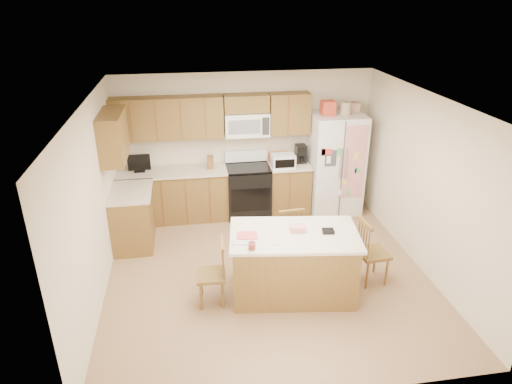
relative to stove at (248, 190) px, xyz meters
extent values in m
plane|color=#8C6243|center=(0.00, -1.94, -0.47)|extent=(4.50, 4.50, 0.00)
cube|color=beige|center=(0.00, 0.31, 0.78)|extent=(4.50, 0.10, 2.50)
cube|color=beige|center=(0.00, -4.19, 0.78)|extent=(4.50, 0.10, 2.50)
cube|color=beige|center=(-2.25, -1.94, 0.78)|extent=(0.10, 4.50, 2.50)
cube|color=beige|center=(2.25, -1.94, 0.78)|extent=(0.10, 4.50, 2.50)
cube|color=white|center=(0.00, -1.94, 2.03)|extent=(4.50, 4.50, 0.04)
cube|color=olive|center=(-1.31, 0.01, -0.03)|extent=(1.87, 0.60, 0.88)
cube|color=olive|center=(0.74, 0.01, -0.03)|extent=(0.72, 0.60, 0.88)
cube|color=olive|center=(-1.95, -0.76, -0.03)|extent=(0.60, 0.95, 0.88)
cube|color=beige|center=(-1.31, 0.00, 0.43)|extent=(1.87, 0.64, 0.04)
cube|color=beige|center=(0.74, 0.00, 0.43)|extent=(0.72, 0.64, 0.04)
cube|color=beige|center=(-1.94, -0.76, 0.43)|extent=(0.64, 0.95, 0.04)
cube|color=olive|center=(-1.32, 0.15, 1.33)|extent=(1.85, 0.33, 0.70)
cube|color=olive|center=(0.75, 0.15, 1.33)|extent=(0.70, 0.33, 0.70)
cube|color=olive|center=(0.00, 0.15, 1.53)|extent=(0.76, 0.33, 0.29)
cube|color=olive|center=(-2.08, -0.76, 1.33)|extent=(0.33, 0.95, 0.70)
cube|color=brown|center=(-1.90, -0.02, 1.33)|extent=(0.02, 0.01, 0.66)
cube|color=brown|center=(-1.90, -0.29, -0.03)|extent=(0.02, 0.01, 0.84)
cube|color=brown|center=(-1.50, -0.02, 1.33)|extent=(0.02, 0.01, 0.66)
cube|color=brown|center=(-1.50, -0.29, -0.03)|extent=(0.02, 0.01, 0.84)
cube|color=brown|center=(-1.10, -0.02, 1.33)|extent=(0.02, 0.01, 0.66)
cube|color=brown|center=(-1.10, -0.29, -0.03)|extent=(0.02, 0.01, 0.84)
cube|color=brown|center=(-0.70, -0.02, 1.33)|extent=(0.01, 0.01, 0.66)
cube|color=brown|center=(-0.70, -0.29, -0.03)|extent=(0.01, 0.01, 0.84)
cube|color=brown|center=(0.70, -0.02, 1.33)|extent=(0.01, 0.01, 0.66)
cube|color=brown|center=(0.70, -0.29, -0.03)|extent=(0.01, 0.01, 0.84)
cube|color=white|center=(0.00, 0.12, 1.18)|extent=(0.76, 0.38, 0.40)
cube|color=slate|center=(-0.06, -0.07, 1.18)|extent=(0.54, 0.01, 0.24)
cube|color=#262626|center=(0.30, -0.07, 1.18)|extent=(0.12, 0.01, 0.30)
cube|color=olive|center=(-0.65, 0.01, 0.56)|extent=(0.10, 0.14, 0.22)
cube|color=black|center=(-1.85, 0.03, 0.46)|extent=(0.18, 0.12, 0.02)
cube|color=black|center=(-1.85, 0.03, 0.62)|extent=(0.38, 0.03, 0.28)
cube|color=#E6571C|center=(0.58, 0.09, 0.54)|extent=(0.35, 0.22, 0.18)
cube|color=white|center=(0.60, -0.14, 0.56)|extent=(0.40, 0.28, 0.23)
cube|color=black|center=(0.60, -0.28, 0.56)|extent=(0.34, 0.01, 0.15)
cube|color=black|center=(0.96, 0.06, 0.61)|extent=(0.18, 0.22, 0.32)
cylinder|color=black|center=(0.96, -0.01, 0.54)|extent=(0.12, 0.12, 0.12)
cube|color=black|center=(0.00, -0.01, -0.03)|extent=(0.76, 0.64, 0.88)
cube|color=black|center=(0.00, -0.33, -0.05)|extent=(0.68, 0.01, 0.42)
cube|color=black|center=(0.00, -0.01, 0.43)|extent=(0.76, 0.64, 0.03)
cube|color=white|center=(0.00, 0.25, 0.56)|extent=(0.76, 0.10, 0.20)
cube|color=white|center=(1.57, -0.06, 0.43)|extent=(0.90, 0.75, 1.80)
cube|color=#4C4C4C|center=(1.57, -0.44, 0.43)|extent=(0.02, 0.01, 1.75)
cube|color=silver|center=(1.52, -0.47, 0.58)|extent=(0.02, 0.03, 0.55)
cube|color=silver|center=(1.62, -0.47, 0.58)|extent=(0.02, 0.03, 0.55)
cube|color=#3F3F44|center=(1.35, -0.44, 0.68)|extent=(0.20, 0.01, 0.28)
cube|color=#D84C59|center=(1.77, -0.44, 0.58)|extent=(0.42, 0.01, 1.30)
cube|color=red|center=(1.37, -0.06, 1.45)|extent=(0.22, 0.22, 0.24)
cylinder|color=tan|center=(1.67, -0.11, 1.44)|extent=(0.18, 0.18, 0.22)
cube|color=tan|center=(1.85, 0.02, 1.42)|extent=(0.18, 0.20, 0.18)
cube|color=olive|center=(0.26, -2.44, -0.04)|extent=(1.67, 1.08, 0.86)
cube|color=beige|center=(0.26, -2.44, 0.41)|extent=(1.76, 1.17, 0.04)
cylinder|color=red|center=(-0.34, -2.73, 0.46)|extent=(0.08, 0.08, 0.06)
cylinder|color=white|center=(-0.34, -2.73, 0.47)|extent=(0.09, 0.09, 0.09)
cube|color=#DB8779|center=(0.31, -2.37, 0.46)|extent=(0.22, 0.17, 0.07)
cube|color=black|center=(0.69, -2.48, 0.45)|extent=(0.16, 0.14, 0.04)
cube|color=white|center=(-0.39, -2.51, 0.44)|extent=(0.33, 0.28, 0.01)
cube|color=#D84C4C|center=(-0.35, -2.43, 0.45)|extent=(0.28, 0.23, 0.01)
cylinder|color=white|center=(-0.04, -2.68, 0.43)|extent=(0.14, 0.03, 0.01)
cube|color=olive|center=(-0.83, -2.48, -0.06)|extent=(0.39, 0.40, 0.04)
cylinder|color=olive|center=(-0.96, -2.32, -0.28)|extent=(0.03, 0.03, 0.39)
cylinder|color=olive|center=(-0.98, -2.63, -0.28)|extent=(0.03, 0.03, 0.39)
cylinder|color=olive|center=(-0.69, -2.33, -0.28)|extent=(0.03, 0.03, 0.39)
cylinder|color=olive|center=(-0.70, -2.64, -0.28)|extent=(0.03, 0.03, 0.39)
cylinder|color=olive|center=(-0.67, -2.35, 0.18)|extent=(0.02, 0.02, 0.44)
cylinder|color=olive|center=(-0.67, -2.42, 0.18)|extent=(0.02, 0.02, 0.44)
cylinder|color=olive|center=(-0.68, -2.49, 0.18)|extent=(0.02, 0.02, 0.44)
cylinder|color=olive|center=(-0.68, -2.55, 0.18)|extent=(0.02, 0.02, 0.44)
cylinder|color=olive|center=(-0.68, -2.62, 0.18)|extent=(0.02, 0.02, 0.44)
cube|color=olive|center=(-0.68, -2.49, 0.40)|extent=(0.06, 0.37, 0.05)
cube|color=olive|center=(0.35, -1.66, -0.05)|extent=(0.43, 0.41, 0.04)
cylinder|color=olive|center=(0.50, -1.50, -0.27)|extent=(0.03, 0.03, 0.41)
cylinder|color=olive|center=(0.18, -1.53, -0.27)|extent=(0.03, 0.03, 0.41)
cylinder|color=olive|center=(0.53, -1.78, -0.27)|extent=(0.03, 0.03, 0.41)
cylinder|color=olive|center=(0.20, -1.81, -0.27)|extent=(0.03, 0.03, 0.41)
cylinder|color=olive|center=(0.51, -1.80, 0.20)|extent=(0.02, 0.02, 0.46)
cylinder|color=olive|center=(0.44, -1.81, 0.20)|extent=(0.02, 0.02, 0.46)
cylinder|color=olive|center=(0.37, -1.82, 0.20)|extent=(0.02, 0.02, 0.46)
cylinder|color=olive|center=(0.30, -1.82, 0.20)|extent=(0.02, 0.02, 0.46)
cylinder|color=olive|center=(0.22, -1.83, 0.20)|extent=(0.02, 0.02, 0.46)
cube|color=olive|center=(0.37, -1.82, 0.43)|extent=(0.38, 0.07, 0.05)
cube|color=olive|center=(1.40, -2.34, -0.04)|extent=(0.43, 0.45, 0.04)
cylinder|color=olive|center=(1.56, -2.49, -0.26)|extent=(0.04, 0.04, 0.42)
cylinder|color=olive|center=(1.53, -2.16, -0.26)|extent=(0.04, 0.04, 0.42)
cylinder|color=olive|center=(1.27, -2.52, -0.26)|extent=(0.04, 0.04, 0.42)
cylinder|color=olive|center=(1.24, -2.19, -0.26)|extent=(0.04, 0.04, 0.42)
cylinder|color=olive|center=(1.25, -2.50, 0.22)|extent=(0.02, 0.02, 0.47)
cylinder|color=olive|center=(1.25, -2.43, 0.22)|extent=(0.02, 0.02, 0.47)
cylinder|color=olive|center=(1.24, -2.36, 0.22)|extent=(0.02, 0.02, 0.47)
cylinder|color=olive|center=(1.23, -2.28, 0.22)|extent=(0.02, 0.02, 0.47)
cylinder|color=olive|center=(1.22, -2.21, 0.22)|extent=(0.02, 0.02, 0.47)
cube|color=olive|center=(1.24, -2.36, 0.45)|extent=(0.08, 0.39, 0.05)
camera|label=1|loc=(-1.03, -7.40, 3.29)|focal=32.00mm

